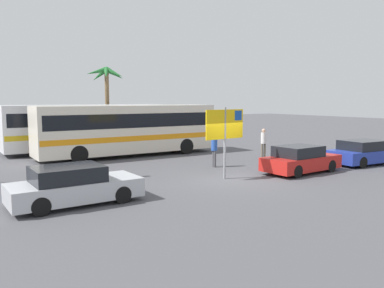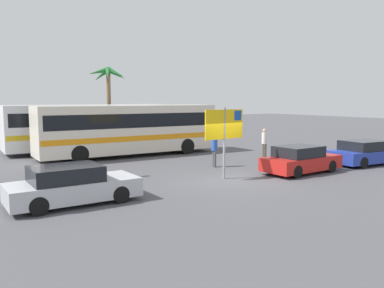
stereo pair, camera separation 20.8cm
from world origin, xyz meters
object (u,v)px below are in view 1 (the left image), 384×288
object	(u,v)px
bus_rear_coach	(90,125)
pedestrian_near_sign	(214,147)
pedestrian_by_bus	(263,141)
bus_front_coach	(129,128)
ferry_sign	(226,127)
car_red	(300,160)
car_silver	(73,186)
car_blue	(365,152)

from	to	relation	value
bus_rear_coach	pedestrian_near_sign	distance (m)	10.62
bus_rear_coach	pedestrian_by_bus	bearing A→B (deg)	-49.09
bus_front_coach	pedestrian_by_bus	world-z (taller)	bus_front_coach
ferry_sign	car_red	bearing A→B (deg)	-17.86
ferry_sign	car_silver	size ratio (longest dim) A/B	0.73
car_blue	pedestrian_near_sign	world-z (taller)	pedestrian_near_sign
bus_rear_coach	car_silver	bearing A→B (deg)	-110.74
car_blue	pedestrian_by_bus	xyz separation A→B (m)	(-3.06, 4.80, 0.42)
car_silver	car_blue	distance (m)	15.93
pedestrian_by_bus	car_red	bearing A→B (deg)	-0.96
car_blue	ferry_sign	bearing A→B (deg)	178.14
bus_rear_coach	car_blue	bearing A→B (deg)	-51.81
car_silver	car_blue	xyz separation A→B (m)	(15.93, -0.33, 0.00)
car_silver	car_red	distance (m)	10.93
bus_front_coach	car_red	size ratio (longest dim) A/B	2.72
car_silver	car_red	world-z (taller)	same
car_red	pedestrian_near_sign	distance (m)	4.41
bus_rear_coach	car_red	xyz separation A→B (m)	(5.84, -13.64, -1.15)
bus_rear_coach	ferry_sign	size ratio (longest dim) A/B	3.54
car_red	bus_rear_coach	bearing A→B (deg)	110.17
ferry_sign	bus_front_coach	bearing A→B (deg)	88.54
bus_rear_coach	car_silver	world-z (taller)	bus_rear_coach
bus_rear_coach	car_red	distance (m)	14.88
bus_front_coach	ferry_sign	bearing A→B (deg)	-85.51
bus_rear_coach	car_blue	size ratio (longest dim) A/B	2.51
car_red	pedestrian_by_bus	bearing A→B (deg)	64.40
car_blue	pedestrian_near_sign	bearing A→B (deg)	158.36
car_red	car_blue	bearing A→B (deg)	-4.58
ferry_sign	pedestrian_near_sign	size ratio (longest dim) A/B	1.77
car_red	bus_front_coach	bearing A→B (deg)	112.37
car_red	pedestrian_by_bus	xyz separation A→B (m)	(1.94, 4.66, 0.42)
car_blue	car_silver	bearing A→B (deg)	-176.86
car_silver	pedestrian_by_bus	size ratio (longest dim) A/B	2.46
ferry_sign	car_red	distance (m)	4.38
bus_rear_coach	ferry_sign	distance (m)	12.95
pedestrian_by_bus	car_silver	bearing A→B (deg)	-49.21
pedestrian_by_bus	car_blue	bearing A→B (deg)	54.14
bus_front_coach	car_blue	size ratio (longest dim) A/B	2.51
ferry_sign	car_silver	bearing A→B (deg)	179.30
car_red	car_blue	xyz separation A→B (m)	(5.00, -0.14, 0.00)
ferry_sign	pedestrian_by_bus	bearing A→B (deg)	27.08
bus_front_coach	car_blue	xyz separation A→B (m)	(9.65, -9.95, -1.15)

